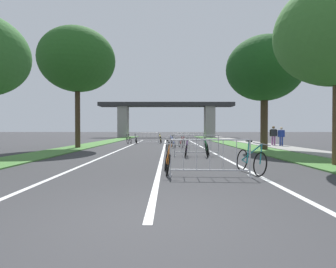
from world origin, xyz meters
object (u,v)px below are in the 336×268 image
Objects in this scene: tree_left_pine_far at (78,60)px; bicycle_teal_0 at (251,160)px; bicycle_purple_6 at (186,149)px; crowd_barrier_second at (197,145)px; crowd_barrier_nearest at (210,158)px; bicycle_silver_8 at (136,140)px; bicycle_blue_4 at (173,142)px; crowd_barrier_fourth at (147,138)px; bicycle_green_5 at (207,149)px; crowd_barrier_third at (189,141)px; bicycle_red_2 at (182,143)px; pedestrian_with_backpack at (282,135)px; tree_right_maple_mid at (265,69)px; bicycle_orange_7 at (168,161)px; bicycle_black_1 at (129,140)px; bicycle_white_3 at (168,149)px; bicycle_yellow_9 at (161,139)px; pedestrian_pushing_bike at (274,134)px.

bicycle_teal_0 is (8.90, -11.01, -5.86)m from tree_left_pine_far.
crowd_barrier_second is at bearing 44.27° from bicycle_purple_6.
crowd_barrier_nearest is 1.36× the size of bicycle_silver_8.
crowd_barrier_fourth is at bearing 102.53° from bicycle_blue_4.
tree_left_pine_far reaches higher than bicycle_green_5.
crowd_barrier_third is 1.43× the size of bicycle_red_2.
pedestrian_with_backpack reaches higher than bicycle_red_2.
tree_left_pine_far is 5.06× the size of bicycle_purple_6.
bicycle_silver_8 is (-3.32, 5.04, -0.02)m from bicycle_blue_4.
pedestrian_with_backpack is (7.24, 1.17, 0.40)m from crowd_barrier_third.
tree_right_maple_mid reaches higher than bicycle_orange_7.
bicycle_black_1 is 17.22m from bicycle_orange_7.
bicycle_red_2 is 0.67m from bicycle_blue_4.
crowd_barrier_second reaches higher than bicycle_black_1.
bicycle_purple_6 is at bearing -141.27° from tree_right_maple_mid.
crowd_barrier_fourth reaches higher than bicycle_blue_4.
pedestrian_with_backpack reaches higher than bicycle_white_3.
bicycle_red_2 is 0.90× the size of bicycle_yellow_9.
crowd_barrier_nearest is 12.39m from bicycle_blue_4.
tree_left_pine_far reaches higher than crowd_barrier_second.
bicycle_black_1 is at bearing -53.11° from bicycle_green_5.
bicycle_silver_8 reaches higher than bicycle_purple_6.
bicycle_white_3 is 0.95× the size of bicycle_silver_8.
crowd_barrier_second is at bearing -139.84° from pedestrian_with_backpack.
pedestrian_with_backpack is (15.15, 1.53, -5.33)m from tree_left_pine_far.
bicycle_black_1 is at bearing 64.84° from tree_left_pine_far.
tree_right_maple_mid reaches higher than bicycle_silver_8.
crowd_barrier_third is 1.35× the size of bicycle_blue_4.
pedestrian_pushing_bike is (12.06, -3.64, 0.60)m from bicycle_black_1.
crowd_barrier_second is at bearing -28.37° from bicycle_green_5.
tree_left_pine_far is 9.77m from crowd_barrier_third.
crowd_barrier_second is 1.31× the size of bicycle_teal_0.
tree_left_pine_far is 14.94m from crowd_barrier_nearest.
pedestrian_pushing_bike reaches higher than bicycle_teal_0.
tree_right_maple_mid is at bearing -123.34° from bicycle_teal_0.
bicycle_red_2 is at bearing 138.36° from crowd_barrier_third.
bicycle_purple_6 is at bearing -103.52° from bicycle_orange_7.
crowd_barrier_nearest is 1.00× the size of crowd_barrier_second.
pedestrian_with_backpack is (12.37, -4.39, 0.55)m from bicycle_black_1.
bicycle_yellow_9 is (1.29, 0.57, -0.14)m from crowd_barrier_fourth.
crowd_barrier_nearest is 1.36× the size of bicycle_blue_4.
bicycle_teal_0 is at bearing 119.57° from bicycle_white_3.
bicycle_orange_7 is (-6.23, -9.18, -4.87)m from tree_right_maple_mid.
bicycle_green_5 is at bearing -35.61° from tree_left_pine_far.
pedestrian_with_backpack is at bearing -28.08° from bicycle_yellow_9.
tree_left_pine_far reaches higher than bicycle_teal_0.
pedestrian_with_backpack is (6.25, 12.54, 0.53)m from bicycle_teal_0.
crowd_barrier_nearest is at bearing 10.00° from bicycle_teal_0.
pedestrian_with_backpack reaches higher than crowd_barrier_nearest.
crowd_barrier_second is 1.01× the size of crowd_barrier_third.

